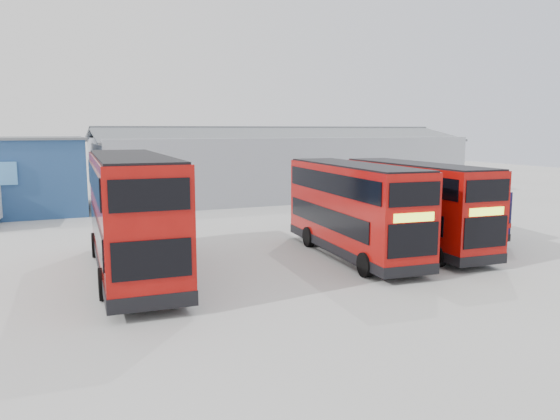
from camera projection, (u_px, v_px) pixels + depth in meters
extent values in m
plane|color=#AAAAA4|center=(292.00, 250.00, 25.81)|extent=(120.00, 120.00, 0.00)
cube|color=#9A9FA8|center=(278.00, 166.00, 46.74)|extent=(30.00, 12.00, 5.00)
cube|color=#585D62|center=(292.00, 134.00, 43.81)|extent=(30.50, 6.33, 1.29)
cube|color=#585D62|center=(266.00, 134.00, 48.87)|extent=(30.50, 6.33, 1.29)
cube|color=#980B08|center=(132.00, 212.00, 20.86)|extent=(3.18, 11.14, 4.25)
cube|color=black|center=(134.00, 261.00, 21.14)|extent=(3.23, 11.18, 0.47)
cube|color=black|center=(169.00, 225.00, 21.01)|extent=(0.53, 9.33, 1.00)
cube|color=black|center=(96.00, 229.00, 20.08)|extent=(0.53, 9.33, 1.00)
cube|color=black|center=(166.00, 178.00, 21.14)|extent=(0.58, 10.38, 1.00)
cube|color=black|center=(93.00, 180.00, 20.20)|extent=(0.58, 10.38, 1.00)
cube|color=black|center=(121.00, 209.00, 26.06)|extent=(2.36, 0.17, 1.42)
cube|color=black|center=(119.00, 169.00, 25.79)|extent=(2.36, 0.17, 1.00)
cube|color=#C5E730|center=(120.00, 189.00, 25.94)|extent=(1.89, 0.14, 0.37)
cube|color=black|center=(152.00, 260.00, 15.83)|extent=(2.31, 0.17, 1.15)
cube|color=black|center=(150.00, 195.00, 15.56)|extent=(2.31, 0.17, 0.94)
cube|color=black|center=(130.00, 156.00, 20.55)|extent=(3.02, 10.97, 0.10)
cylinder|color=black|center=(153.00, 241.00, 25.13)|extent=(0.39, 1.11, 1.09)
cylinder|color=black|center=(96.00, 245.00, 24.25)|extent=(0.39, 1.11, 1.09)
cylinder|color=black|center=(179.00, 277.00, 19.01)|extent=(0.39, 1.11, 1.09)
cylinder|color=black|center=(104.00, 284.00, 18.13)|extent=(0.39, 1.11, 1.09)
cube|color=#980B08|center=(353.00, 207.00, 24.21)|extent=(3.12, 9.89, 3.75)
cube|color=black|center=(352.00, 245.00, 24.46)|extent=(3.16, 9.93, 0.42)
cube|color=black|center=(325.00, 217.00, 24.25)|extent=(0.73, 8.23, 0.88)
cube|color=black|center=(372.00, 215.00, 25.00)|extent=(0.73, 8.23, 0.88)
cube|color=black|center=(329.00, 183.00, 23.67)|extent=(0.81, 9.15, 0.88)
cube|color=black|center=(377.00, 181.00, 24.43)|extent=(0.81, 9.15, 0.88)
cube|color=black|center=(413.00, 240.00, 19.72)|extent=(2.08, 0.22, 1.25)
cube|color=black|center=(415.00, 194.00, 19.48)|extent=(2.08, 0.22, 0.88)
cube|color=#C5E730|center=(414.00, 217.00, 19.59)|extent=(1.67, 0.18, 0.32)
cube|color=black|center=(311.00, 205.00, 28.87)|extent=(2.04, 0.22, 1.02)
cube|color=black|center=(312.00, 174.00, 28.62)|extent=(2.04, 0.22, 0.83)
cube|color=black|center=(354.00, 165.00, 23.94)|extent=(2.97, 9.74, 0.09)
cylinder|color=black|center=(365.00, 265.00, 20.94)|extent=(0.38, 0.99, 0.96)
cylinder|color=black|center=(416.00, 260.00, 21.66)|extent=(0.38, 0.99, 0.96)
cylinder|color=black|center=(309.00, 237.00, 26.41)|extent=(0.38, 0.99, 0.96)
cylinder|color=black|center=(350.00, 234.00, 27.12)|extent=(0.38, 0.99, 0.96)
cube|color=#980B08|center=(415.00, 204.00, 25.74)|extent=(2.83, 9.70, 3.70)
cube|color=black|center=(414.00, 238.00, 25.99)|extent=(2.87, 9.74, 0.41)
cube|color=black|center=(389.00, 213.00, 25.75)|extent=(0.51, 8.11, 0.87)
cube|color=black|center=(431.00, 210.00, 26.54)|extent=(0.51, 8.11, 0.87)
cube|color=black|center=(395.00, 181.00, 25.18)|extent=(0.56, 9.02, 0.87)
cube|color=black|center=(437.00, 179.00, 25.98)|extent=(0.56, 9.02, 0.87)
cube|color=black|center=(486.00, 232.00, 21.36)|extent=(2.05, 0.16, 1.23)
cube|color=black|center=(488.00, 191.00, 21.12)|extent=(2.05, 0.16, 0.87)
cube|color=#C5E730|center=(487.00, 212.00, 21.23)|extent=(1.64, 0.13, 0.32)
cube|color=black|center=(365.00, 202.00, 30.28)|extent=(2.01, 0.16, 1.00)
cube|color=black|center=(365.00, 172.00, 30.04)|extent=(2.01, 0.16, 0.82)
cube|color=black|center=(417.00, 164.00, 25.47)|extent=(2.68, 9.55, 0.09)
cylinder|color=black|center=(438.00, 255.00, 22.53)|extent=(0.35, 0.96, 0.95)
cylinder|color=black|center=(481.00, 251.00, 23.28)|extent=(0.35, 0.96, 0.95)
cylinder|color=black|center=(368.00, 231.00, 27.86)|extent=(0.35, 0.96, 0.95)
cylinder|color=black|center=(405.00, 229.00, 28.61)|extent=(0.35, 0.96, 0.95)
cube|color=#0B0D33|center=(436.00, 204.00, 30.45)|extent=(3.64, 10.02, 2.36)
cube|color=black|center=(435.00, 222.00, 30.60)|extent=(3.68, 10.06, 0.36)
cube|color=#970D0B|center=(435.00, 212.00, 30.51)|extent=(3.67, 10.05, 0.22)
cube|color=black|center=(457.00, 197.00, 30.44)|extent=(1.24, 8.11, 0.85)
cube|color=black|center=(420.00, 199.00, 29.85)|extent=(1.24, 8.11, 0.85)
cube|color=black|center=(395.00, 192.00, 35.12)|extent=(1.99, 0.34, 1.16)
cube|color=black|center=(492.00, 215.00, 25.74)|extent=(1.95, 0.33, 0.98)
cylinder|color=black|center=(421.00, 213.00, 34.20)|extent=(0.42, 0.96, 0.93)
cylinder|color=black|center=(390.00, 214.00, 33.64)|extent=(0.42, 0.96, 0.93)
cylinder|color=black|center=(482.00, 230.00, 28.24)|extent=(0.42, 0.96, 0.93)
cylinder|color=black|center=(445.00, 232.00, 27.69)|extent=(0.42, 0.96, 0.93)
cylinder|color=black|center=(5.00, 215.00, 33.92)|extent=(0.36, 0.77, 0.75)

